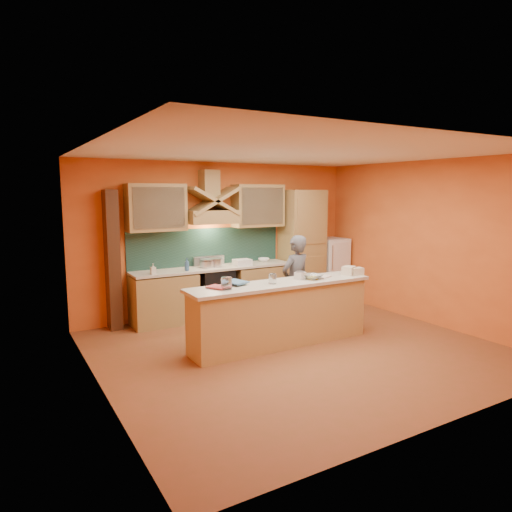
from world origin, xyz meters
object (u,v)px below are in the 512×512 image
stove (214,292)px  fridge (330,269)px  person (296,283)px  mixing_bowl (313,277)px  kitchen_scale (300,276)px

stove → fridge: size_ratio=0.69×
stove → fridge: bearing=0.0°
person → mixing_bowl: person is taller
stove → kitchen_scale: 2.02m
kitchen_scale → mixing_bowl: kitchen_scale is taller
person → kitchen_scale: 0.60m
fridge → mixing_bowl: fridge is taller
fridge → stove: bearing=180.0°
stove → person: 1.64m
stove → kitchen_scale: bearing=-72.7°
stove → mixing_bowl: (0.75, -1.94, 0.53)m
person → kitchen_scale: person is taller
kitchen_scale → stove: bearing=88.4°
fridge → kitchen_scale: (-2.12, -1.86, 0.35)m
kitchen_scale → mixing_bowl: size_ratio=0.46×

